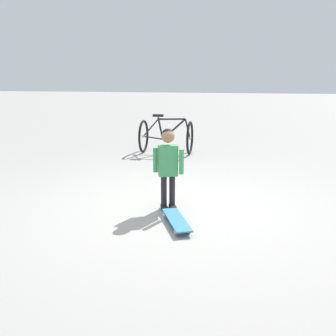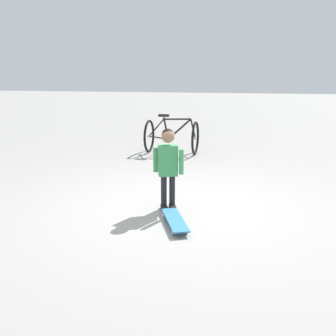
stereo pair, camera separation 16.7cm
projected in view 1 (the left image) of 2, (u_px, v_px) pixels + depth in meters
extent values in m
plane|color=gray|center=(174.00, 208.00, 5.27)|extent=(50.00, 50.00, 0.00)
cylinder|color=black|center=(172.00, 191.00, 5.20)|extent=(0.08, 0.08, 0.42)
cube|color=black|center=(173.00, 207.00, 5.22)|extent=(0.12, 0.17, 0.05)
cylinder|color=black|center=(164.00, 191.00, 5.18)|extent=(0.08, 0.08, 0.42)
cube|color=black|center=(164.00, 208.00, 5.21)|extent=(0.12, 0.17, 0.05)
cube|color=#3F9959|center=(168.00, 160.00, 5.09)|extent=(0.27, 0.21, 0.40)
cylinder|color=#3F9959|center=(181.00, 162.00, 5.02)|extent=(0.06, 0.06, 0.32)
cylinder|color=#3F9959|center=(155.00, 160.00, 5.12)|extent=(0.06, 0.06, 0.32)
sphere|color=#9E7051|center=(168.00, 136.00, 5.01)|extent=(0.17, 0.17, 0.17)
sphere|color=black|center=(168.00, 135.00, 5.02)|extent=(0.16, 0.16, 0.16)
cube|color=teal|center=(177.00, 220.00, 4.68)|extent=(0.45, 0.78, 0.02)
cube|color=#B7B7BC|center=(182.00, 230.00, 4.43)|extent=(0.11, 0.07, 0.02)
cube|color=#B7B7BC|center=(171.00, 213.00, 4.94)|extent=(0.11, 0.07, 0.02)
cylinder|color=beige|center=(189.00, 231.00, 4.45)|extent=(0.05, 0.06, 0.06)
cylinder|color=beige|center=(176.00, 232.00, 4.42)|extent=(0.05, 0.06, 0.06)
cylinder|color=beige|center=(177.00, 214.00, 4.96)|extent=(0.05, 0.06, 0.06)
cylinder|color=beige|center=(165.00, 215.00, 4.93)|extent=(0.05, 0.06, 0.06)
torus|color=black|center=(190.00, 138.00, 8.44)|extent=(0.10, 0.71, 0.71)
torus|color=black|center=(143.00, 136.00, 8.65)|extent=(0.10, 0.71, 0.71)
cylinder|color=#B7B7BC|center=(190.00, 138.00, 8.44)|extent=(0.06, 0.06, 0.06)
cylinder|color=#B7B7BC|center=(143.00, 136.00, 8.65)|extent=(0.06, 0.06, 0.06)
cylinder|color=black|center=(174.00, 129.00, 8.47)|extent=(0.52, 0.07, 0.48)
cylinder|color=black|center=(172.00, 119.00, 8.43)|extent=(0.59, 0.08, 0.06)
cylinder|color=black|center=(160.00, 128.00, 8.53)|extent=(0.14, 0.05, 0.48)
cylinder|color=black|center=(153.00, 138.00, 8.61)|extent=(0.43, 0.06, 0.08)
cylinder|color=black|center=(151.00, 128.00, 8.57)|extent=(0.35, 0.05, 0.40)
cylinder|color=black|center=(188.00, 129.00, 8.40)|extent=(0.13, 0.04, 0.41)
cube|color=black|center=(158.00, 115.00, 8.47)|extent=(0.23, 0.11, 0.05)
cylinder|color=#B7B7BC|center=(185.00, 115.00, 8.34)|extent=(0.05, 0.46, 0.02)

